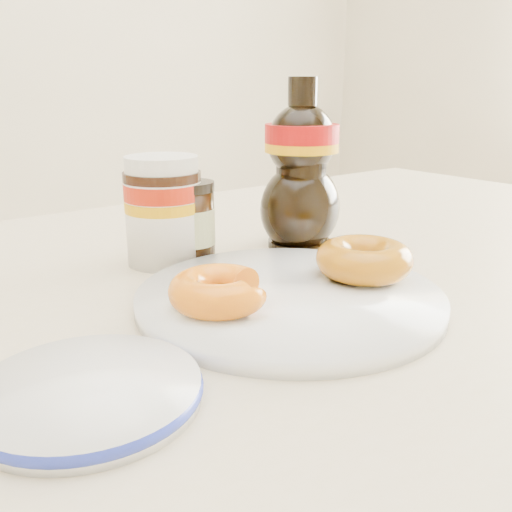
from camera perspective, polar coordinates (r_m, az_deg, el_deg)
dining_table at (r=0.65m, az=4.86°, el=-8.51°), size 1.40×0.90×0.75m
plate at (r=0.52m, az=3.35°, el=-4.15°), size 0.28×0.28×0.01m
donut_bitten at (r=0.48m, az=-3.76°, el=-3.47°), size 0.09×0.09×0.03m
donut_whole at (r=0.57m, az=10.76°, el=-0.31°), size 0.10×0.10×0.03m
nutella_jar at (r=0.64m, az=-9.25°, el=4.94°), size 0.08×0.08×0.12m
syrup_bottle at (r=0.69m, az=4.54°, el=9.04°), size 0.12×0.11×0.20m
dark_jar at (r=0.65m, az=-6.63°, el=3.32°), size 0.06×0.06×0.09m
blue_rim_saucer at (r=0.39m, az=-16.52°, el=-12.90°), size 0.15×0.15×0.01m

